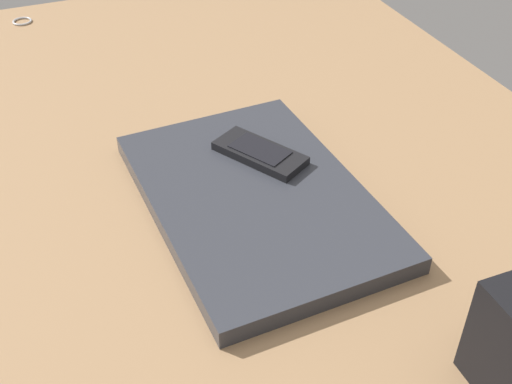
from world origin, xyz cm
name	(u,v)px	position (x,y,z in cm)	size (l,w,h in cm)	color
desk_surface	(261,161)	(0.00, 0.00, 1.50)	(120.00, 80.00, 3.00)	#9E7751
laptop_closed	(256,198)	(-9.85, 4.63, 4.08)	(34.41, 22.93, 2.16)	#33353D
cell_phone_on_laptop	(260,153)	(-3.83, 1.68, 5.71)	(12.17, 9.83, 1.18)	black
key_ring	(22,21)	(52.83, 23.64, 3.18)	(3.36, 3.36, 0.36)	silver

